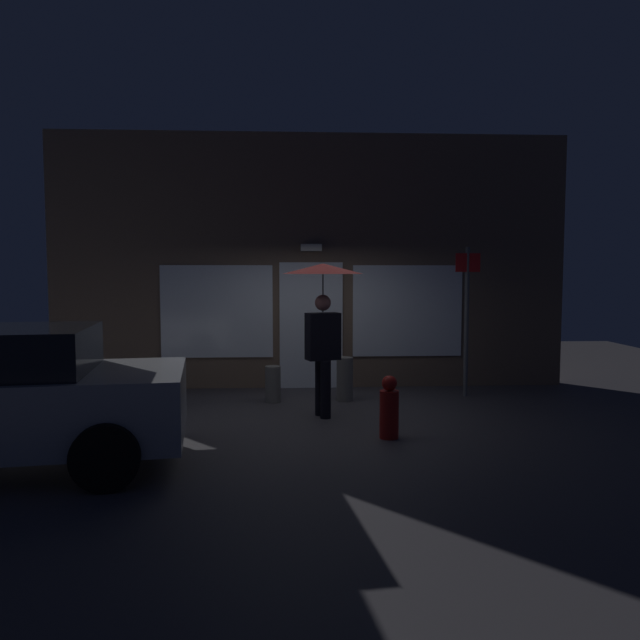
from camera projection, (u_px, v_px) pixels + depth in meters
ground_plane at (317, 417)px, 8.61m from camera, size 18.00×18.00×0.00m
building_facade at (311, 263)px, 10.77m from camera, size 8.98×0.48×4.42m
person_with_umbrella at (323, 301)px, 8.49m from camera, size 1.12×1.12×2.15m
street_sign_post at (467, 312)px, 9.94m from camera, size 0.40×0.07×2.43m
sidewalk_bollard at (273, 384)px, 9.57m from camera, size 0.24×0.24×0.57m
sidewalk_bollard_2 at (345, 379)px, 9.68m from camera, size 0.26×0.26×0.69m
fire_hydrant at (389, 409)px, 7.48m from camera, size 0.23×0.23×0.77m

